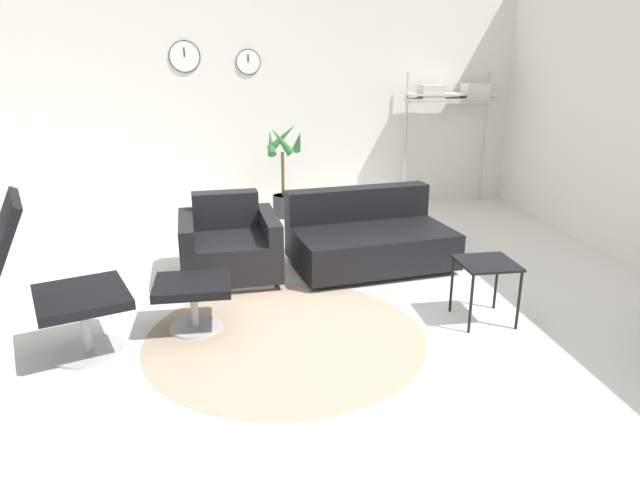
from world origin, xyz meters
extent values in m
plane|color=silver|center=(0.00, 0.00, 0.00)|extent=(12.00, 12.00, 0.00)
cube|color=silver|center=(0.00, 3.25, 1.40)|extent=(12.00, 0.06, 2.80)
cylinder|color=black|center=(-1.03, 3.21, 1.81)|extent=(0.35, 0.01, 0.35)
cylinder|color=white|center=(-1.03, 3.21, 1.81)|extent=(0.33, 0.02, 0.33)
cube|color=black|center=(-1.03, 3.19, 1.86)|extent=(0.01, 0.01, 0.10)
cylinder|color=black|center=(-0.30, 3.21, 1.75)|extent=(0.29, 0.01, 0.29)
cylinder|color=white|center=(-0.30, 3.21, 1.75)|extent=(0.27, 0.02, 0.27)
cube|color=black|center=(-0.30, 3.19, 1.79)|extent=(0.01, 0.01, 0.08)
cylinder|color=tan|center=(-0.25, -0.34, 0.00)|extent=(1.90, 1.90, 0.01)
cylinder|color=#BCBCC1|center=(-1.53, -0.35, 0.01)|extent=(0.57, 0.57, 0.02)
cylinder|color=#BCBCC1|center=(-1.53, -0.35, 0.19)|extent=(0.06, 0.06, 0.33)
cube|color=black|center=(-1.53, -0.35, 0.39)|extent=(0.71, 0.73, 0.06)
cylinder|color=#BCBCC1|center=(-0.86, -0.11, 0.01)|extent=(0.36, 0.36, 0.02)
cylinder|color=#BCBCC1|center=(-0.86, -0.11, 0.16)|extent=(0.05, 0.05, 0.28)
cube|color=black|center=(-0.86, -0.11, 0.33)|extent=(0.52, 0.44, 0.06)
cube|color=silver|center=(-0.61, 0.81, 0.03)|extent=(0.71, 0.69, 0.06)
cube|color=black|center=(-0.61, 0.81, 0.22)|extent=(0.62, 0.82, 0.31)
cube|color=black|center=(-0.63, 1.11, 0.53)|extent=(0.58, 0.22, 0.32)
cube|color=black|center=(-0.27, 0.83, 0.30)|extent=(0.17, 0.79, 0.49)
cube|color=black|center=(-0.96, 0.78, 0.30)|extent=(0.17, 0.79, 0.49)
cube|color=black|center=(0.64, 0.89, 0.03)|extent=(1.33, 0.93, 0.05)
cube|color=black|center=(0.64, 0.89, 0.21)|extent=(1.48, 1.08, 0.31)
cube|color=black|center=(0.59, 1.22, 0.51)|extent=(1.38, 0.40, 0.30)
cube|color=black|center=(1.18, -0.30, 0.44)|extent=(0.39, 0.39, 0.02)
cylinder|color=black|center=(1.00, -0.47, 0.21)|extent=(0.02, 0.02, 0.43)
cylinder|color=black|center=(1.35, -0.47, 0.21)|extent=(0.02, 0.02, 0.43)
cylinder|color=black|center=(1.00, -0.12, 0.21)|extent=(0.02, 0.02, 0.43)
cylinder|color=black|center=(1.35, -0.12, 0.21)|extent=(0.02, 0.02, 0.43)
cylinder|color=#333338|center=(0.03, 2.68, 0.13)|extent=(0.25, 0.25, 0.26)
cylinder|color=#382819|center=(0.03, 2.68, 0.25)|extent=(0.23, 0.23, 0.02)
cylinder|color=brown|center=(0.03, 2.68, 0.51)|extent=(0.04, 0.04, 0.51)
cone|color=#2D6B33|center=(0.21, 2.68, 0.89)|extent=(0.10, 0.43, 0.33)
cone|color=#2D6B33|center=(0.04, 2.84, 0.91)|extent=(0.38, 0.14, 0.36)
cone|color=#2D6B33|center=(-0.10, 2.68, 0.88)|extent=(0.10, 0.33, 0.30)
cone|color=#2D6B33|center=(0.01, 2.58, 0.90)|extent=(0.30, 0.15, 0.34)
cylinder|color=#BCBCC1|center=(1.61, 3.11, 0.81)|extent=(0.03, 0.03, 1.63)
cylinder|color=#BCBCC1|center=(2.66, 3.11, 0.81)|extent=(0.03, 0.03, 1.63)
cube|color=silver|center=(2.14, 2.99, 1.29)|extent=(1.11, 0.28, 0.02)
cube|color=silver|center=(2.14, 2.99, 1.31)|extent=(1.11, 0.28, 0.02)
cube|color=silver|center=(2.14, 2.99, 1.37)|extent=(1.11, 0.28, 0.02)
cube|color=beige|center=(1.87, 2.98, 1.39)|extent=(0.28, 0.24, 0.19)
cube|color=silver|center=(2.43, 2.98, 1.41)|extent=(0.29, 0.24, 0.17)
camera|label=1|loc=(-0.57, -3.81, 1.83)|focal=32.00mm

